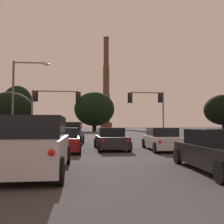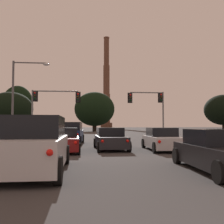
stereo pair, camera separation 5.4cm
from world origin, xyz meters
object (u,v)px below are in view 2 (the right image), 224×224
(sedan_center_lane_second, at_px, (110,139))
(sedan_right_lane_third, at_px, (218,151))
(suv_left_lane_front, at_px, (71,133))
(sedan_right_lane_second, at_px, (162,140))
(sedan_left_lane_second, at_px, (63,140))
(traffic_light_overhead_right, at_px, (151,103))
(smokestack, at_px, (106,92))
(traffic_light_overhead_left, at_px, (49,102))
(street_lamp, at_px, (19,91))
(suv_left_lane_third, at_px, (35,145))

(sedan_center_lane_second, height_order, sedan_right_lane_third, same)
(suv_left_lane_front, height_order, sedan_right_lane_second, suv_left_lane_front)
(sedan_left_lane_second, bearing_deg, traffic_light_overhead_right, 56.08)
(traffic_light_overhead_right, xyz_separation_m, smokestack, (4.50, 141.29, 19.54))
(sedan_left_lane_second, height_order, suv_left_lane_front, suv_left_lane_front)
(traffic_light_overhead_left, bearing_deg, street_lamp, -114.16)
(sedan_center_lane_second, bearing_deg, suv_left_lane_front, 116.84)
(traffic_light_overhead_right, bearing_deg, traffic_light_overhead_left, -175.98)
(sedan_right_lane_second, xyz_separation_m, traffic_light_overhead_right, (2.92, 14.55, 3.64))
(sedan_left_lane_second, relative_size, street_lamp, 0.62)
(suv_left_lane_third, bearing_deg, sedan_left_lane_second, 86.18)
(street_lamp, bearing_deg, suv_left_lane_front, -28.98)
(sedan_left_lane_second, xyz_separation_m, street_lamp, (-5.05, 9.45, 4.18))
(sedan_center_lane_second, bearing_deg, sedan_left_lane_second, -158.53)
(smokestack, bearing_deg, sedan_center_lane_second, -93.94)
(traffic_light_overhead_left, relative_size, street_lamp, 0.72)
(smokestack, bearing_deg, suv_left_lane_front, -95.20)
(sedan_right_lane_third, xyz_separation_m, street_lamp, (-10.96, 16.83, 4.18))
(suv_left_lane_third, relative_size, street_lamp, 0.64)
(sedan_right_lane_third, distance_m, traffic_light_overhead_right, 22.85)
(sedan_left_lane_second, xyz_separation_m, suv_left_lane_third, (-0.30, -7.08, 0.23))
(sedan_center_lane_second, height_order, suv_left_lane_third, suv_left_lane_third)
(sedan_center_lane_second, bearing_deg, suv_left_lane_third, -113.00)
(traffic_light_overhead_right, height_order, street_lamp, street_lamp)
(smokestack, bearing_deg, sedan_right_lane_second, -92.73)
(sedan_right_lane_third, height_order, traffic_light_overhead_left, traffic_light_overhead_left)
(traffic_light_overhead_left, bearing_deg, sedan_right_lane_second, -56.25)
(sedan_right_lane_second, distance_m, traffic_light_overhead_right, 15.28)
(sedan_center_lane_second, distance_m, street_lamp, 12.18)
(suv_left_lane_front, bearing_deg, sedan_right_lane_third, -65.08)
(sedan_right_lane_second, bearing_deg, traffic_light_overhead_right, 81.13)
(suv_left_lane_third, xyz_separation_m, smokestack, (13.91, 163.32, 22.95))
(suv_left_lane_front, distance_m, smokestack, 151.95)
(suv_left_lane_third, height_order, traffic_light_overhead_left, traffic_light_overhead_left)
(sedan_right_lane_third, height_order, traffic_light_overhead_right, traffic_light_overhead_right)
(suv_left_lane_front, distance_m, sedan_right_lane_third, 15.24)
(suv_left_lane_third, relative_size, traffic_light_overhead_left, 0.88)
(sedan_left_lane_second, height_order, street_lamp, street_lamp)
(sedan_right_lane_third, relative_size, street_lamp, 0.61)
(sedan_center_lane_second, height_order, sedan_right_lane_second, same)
(sedan_left_lane_second, distance_m, traffic_light_overhead_left, 14.86)
(suv_left_lane_third, bearing_deg, sedan_center_lane_second, 67.40)
(sedan_right_lane_third, bearing_deg, sedan_left_lane_second, 130.90)
(traffic_light_overhead_right, distance_m, traffic_light_overhead_left, 12.10)
(suv_left_lane_front, xyz_separation_m, sedan_right_lane_third, (5.92, -14.04, -0.23))
(sedan_center_lane_second, xyz_separation_m, smokestack, (10.67, 154.98, 23.18))
(sedan_center_lane_second, xyz_separation_m, street_lamp, (-7.99, 8.19, 4.18))
(sedan_right_lane_third, distance_m, street_lamp, 20.52)
(sedan_right_lane_third, xyz_separation_m, traffic_light_overhead_left, (-8.87, 21.49, 3.63))
(sedan_center_lane_second, relative_size, traffic_light_overhead_right, 0.84)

